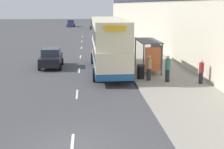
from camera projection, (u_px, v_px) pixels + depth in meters
pavement at (123, 39)px, 49.87m from camera, size 5.00×93.00×0.14m
lane_mark_0 at (72, 144)px, 12.39m from camera, size 0.12×2.00×0.01m
lane_mark_1 at (77, 94)px, 19.28m from camera, size 0.12×2.00×0.01m
lane_mark_2 at (79, 71)px, 26.17m from camera, size 0.12×2.00×0.01m
lane_mark_3 at (81, 57)px, 33.06m from camera, size 0.12×2.00×0.01m
lane_mark_4 at (81, 48)px, 39.95m from camera, size 0.12×2.00×0.01m
lane_mark_5 at (82, 41)px, 46.84m from camera, size 0.12×2.00×0.01m
lane_mark_6 at (82, 37)px, 53.73m from camera, size 0.12×2.00×0.01m
bus_shelter at (151, 50)px, 24.93m from camera, size 1.60×4.20×2.48m
double_decker_bus_near at (109, 44)px, 25.29m from camera, size 2.85×10.74×4.30m
car_0 at (94, 25)px, 70.09m from camera, size 1.97×3.80×1.78m
car_1 at (71, 23)px, 77.38m from camera, size 1.90×3.82×1.69m
car_2 at (51, 58)px, 27.39m from camera, size 1.94×3.96×1.66m
pedestrian_at_shelter at (201, 71)px, 21.18m from camera, size 0.33×0.33×1.65m
pedestrian_1 at (168, 68)px, 21.63m from camera, size 0.37×0.37×1.86m
pedestrian_2 at (149, 68)px, 22.05m from camera, size 0.36×0.36×1.81m
litter_bin at (141, 72)px, 22.64m from camera, size 0.55×0.55×1.05m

